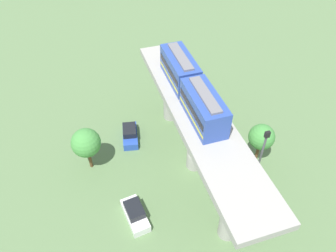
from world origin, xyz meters
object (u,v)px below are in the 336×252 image
parked_car_white (135,214)px  signal_post (257,169)px  parked_car_blue (130,134)px  train (191,87)px  tree_mid_lot (86,143)px  tree_near_viaduct (262,137)px

parked_car_white → signal_post: bearing=-17.4°
parked_car_blue → signal_post: size_ratio=0.41×
signal_post → train: bearing=110.3°
train → parked_car_white: size_ratio=3.08×
parked_car_blue → train: bearing=-24.1°
tree_mid_lot → signal_post: bearing=-34.6°
parked_car_white → signal_post: (11.70, -2.10, 5.27)m
parked_car_white → tree_near_viaduct: (15.68, 3.28, 3.15)m
tree_near_viaduct → signal_post: size_ratio=0.49×
parked_car_blue → signal_post: signal_post is taller
parked_car_white → tree_mid_lot: 9.51m
tree_near_viaduct → signal_post: (-3.97, -5.38, 2.11)m
signal_post → tree_near_viaduct: bearing=53.6°
train → parked_car_blue: train is taller
tree_near_viaduct → signal_post: 7.02m
train → tree_mid_lot: bearing=174.2°
train → signal_post: bearing=-69.7°
parked_car_blue → tree_near_viaduct: 16.14m
tree_mid_lot → signal_post: signal_post is taller
parked_car_white → signal_post: size_ratio=0.40×
signal_post → tree_mid_lot: bearing=145.4°
tree_mid_lot → train: bearing=-5.8°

